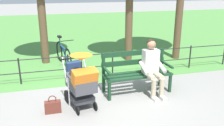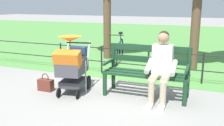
# 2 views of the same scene
# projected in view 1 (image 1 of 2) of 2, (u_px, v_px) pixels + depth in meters

# --- Properties ---
(ground_plane) EXTENTS (60.00, 60.00, 0.00)m
(ground_plane) POSITION_uv_depth(u_px,v_px,m) (101.00, 96.00, 5.53)
(ground_plane) COLOR gray
(grass_lawn) EXTENTS (40.00, 16.00, 0.01)m
(grass_lawn) POSITION_uv_depth(u_px,v_px,m) (67.00, 30.00, 13.60)
(grass_lawn) COLOR #518E42
(grass_lawn) RESTS_ON ground
(park_bench) EXTENTS (1.61, 0.65, 0.96)m
(park_bench) POSITION_uv_depth(u_px,v_px,m) (136.00, 70.00, 5.69)
(park_bench) COLOR #193D23
(park_bench) RESTS_ON ground
(person_on_bench) EXTENTS (0.54, 0.74, 1.28)m
(person_on_bench) POSITION_uv_depth(u_px,v_px,m) (152.00, 66.00, 5.52)
(person_on_bench) COLOR tan
(person_on_bench) RESTS_ON ground
(stroller) EXTENTS (0.66, 0.96, 1.15)m
(stroller) POSITION_uv_depth(u_px,v_px,m) (81.00, 80.00, 4.89)
(stroller) COLOR black
(stroller) RESTS_ON ground
(handbag) EXTENTS (0.32, 0.14, 0.37)m
(handbag) POSITION_uv_depth(u_px,v_px,m) (53.00, 107.00, 4.81)
(handbag) COLOR brown
(handbag) RESTS_ON ground
(park_fence) EXTENTS (8.60, 0.04, 0.70)m
(park_fence) POSITION_uv_depth(u_px,v_px,m) (109.00, 61.00, 6.67)
(park_fence) COLOR black
(park_fence) RESTS_ON ground
(bicycle) EXTENTS (0.48, 1.64, 0.89)m
(bicycle) POSITION_uv_depth(u_px,v_px,m) (63.00, 54.00, 7.61)
(bicycle) COLOR black
(bicycle) RESTS_ON ground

